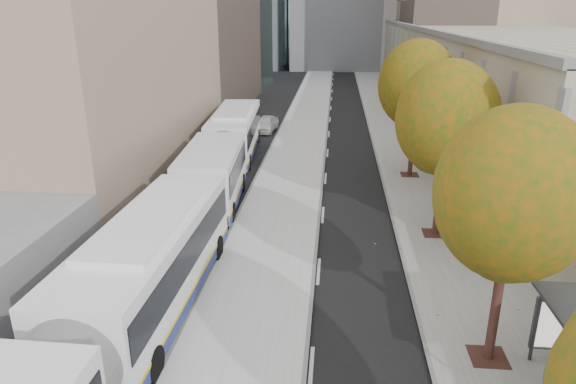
# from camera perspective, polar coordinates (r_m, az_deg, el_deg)

# --- Properties ---
(bus_platform) EXTENTS (4.25, 150.00, 0.15)m
(bus_platform) POSITION_cam_1_polar(r_m,az_deg,el_deg) (36.72, 0.89, 4.15)
(bus_platform) COLOR #B5B5B5
(bus_platform) RESTS_ON ground
(sidewalk) EXTENTS (4.75, 150.00, 0.08)m
(sidewalk) POSITION_cam_1_polar(r_m,az_deg,el_deg) (37.02, 13.36, 3.68)
(sidewalk) COLOR gray
(sidewalk) RESTS_ON ground
(building_tan) EXTENTS (18.00, 92.00, 8.00)m
(building_tan) POSITION_cam_1_polar(r_m,az_deg,el_deg) (66.67, 20.33, 13.42)
(building_tan) COLOR gray
(building_tan) RESTS_ON ground
(tree_c) EXTENTS (4.20, 4.20, 7.28)m
(tree_c) POSITION_cam_1_polar(r_m,az_deg,el_deg) (14.86, 23.76, -0.28)
(tree_c) COLOR #321C17
(tree_c) RESTS_ON sidewalk
(tree_d) EXTENTS (4.40, 4.40, 7.60)m
(tree_d) POSITION_cam_1_polar(r_m,az_deg,el_deg) (23.22, 17.24, 7.79)
(tree_d) COLOR #321C17
(tree_d) RESTS_ON sidewalk
(tree_e) EXTENTS (4.60, 4.60, 7.92)m
(tree_e) POSITION_cam_1_polar(r_m,az_deg,el_deg) (31.93, 14.15, 11.51)
(tree_e) COLOR #321C17
(tree_e) RESTS_ON sidewalk
(bus_near) EXTENTS (3.15, 19.22, 3.20)m
(bus_near) POSITION_cam_1_polar(r_m,az_deg,el_deg) (14.89, -20.81, -14.99)
(bus_near) COLOR white
(bus_near) RESTS_ON ground
(bus_far) EXTENTS (4.03, 18.99, 3.14)m
(bus_far) POSITION_cam_1_polar(r_m,az_deg,el_deg) (32.62, -6.79, 5.00)
(bus_far) COLOR white
(bus_far) RESTS_ON ground
(distant_car) EXTENTS (2.03, 4.07, 1.33)m
(distant_car) POSITION_cam_1_polar(r_m,az_deg,el_deg) (44.12, -2.44, 7.57)
(distant_car) COLOR silver
(distant_car) RESTS_ON ground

